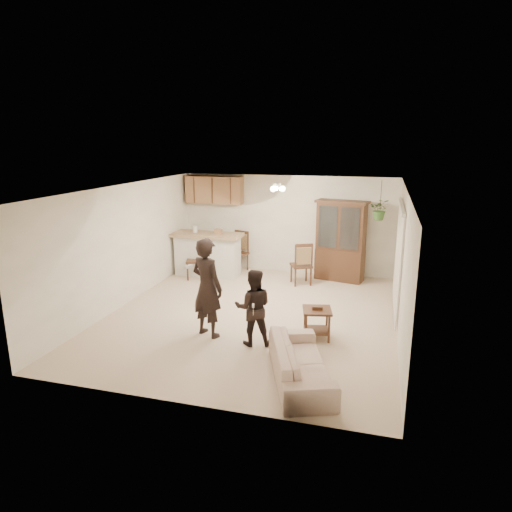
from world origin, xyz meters
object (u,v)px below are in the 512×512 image
(sofa, at_px, (300,356))
(child, at_px, (253,306))
(chair_hutch_right, at_px, (301,272))
(chair_bar, at_px, (196,267))
(adult, at_px, (207,287))
(chair_hutch_left, at_px, (237,260))
(side_table, at_px, (317,323))
(china_hutch, at_px, (341,241))

(sofa, distance_m, child, 1.40)
(child, height_order, chair_hutch_right, child)
(chair_bar, distance_m, chair_hutch_right, 2.62)
(chair_bar, bearing_deg, adult, -82.02)
(chair_bar, bearing_deg, chair_hutch_left, 30.39)
(sofa, bearing_deg, side_table, -20.30)
(sofa, distance_m, china_hutch, 5.11)
(child, height_order, chair_hutch_left, child)
(side_table, height_order, chair_bar, chair_bar)
(sofa, bearing_deg, china_hutch, -20.15)
(sofa, distance_m, chair_bar, 5.42)
(china_hutch, bearing_deg, chair_hutch_left, -169.08)
(china_hutch, height_order, chair_bar, china_hutch)
(child, xyz_separation_m, side_table, (1.00, 0.52, -0.40))
(sofa, height_order, chair_hutch_left, chair_hutch_left)
(china_hutch, height_order, chair_hutch_right, china_hutch)
(child, distance_m, china_hutch, 4.25)
(sofa, height_order, child, child)
(adult, height_order, child, adult)
(adult, height_order, chair_hutch_left, adult)
(adult, relative_size, chair_hutch_right, 1.75)
(side_table, bearing_deg, china_hutch, 89.31)
(chair_hutch_right, bearing_deg, child, 60.74)
(adult, height_order, china_hutch, china_hutch)
(adult, relative_size, china_hutch, 0.92)
(china_hutch, relative_size, chair_hutch_left, 1.87)
(china_hutch, xyz_separation_m, chair_hutch_left, (-2.66, 0.06, -0.67))
(child, bearing_deg, chair_hutch_left, -84.32)
(child, height_order, chair_bar, child)
(chair_hutch_right, bearing_deg, chair_bar, -20.71)
(child, height_order, china_hutch, china_hutch)
(adult, height_order, chair_hutch_right, adult)
(chair_bar, relative_size, chair_hutch_right, 0.99)
(adult, distance_m, side_table, 2.01)
(chair_hutch_right, bearing_deg, side_table, 78.97)
(sofa, relative_size, chair_hutch_right, 1.82)
(china_hutch, height_order, chair_hutch_left, china_hutch)
(adult, xyz_separation_m, chair_bar, (-1.55, 3.13, -0.61))
(side_table, relative_size, chair_hutch_left, 0.57)
(chair_bar, relative_size, chair_hutch_left, 0.97)
(adult, bearing_deg, sofa, 172.64)
(side_table, bearing_deg, chair_hutch_right, 105.13)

